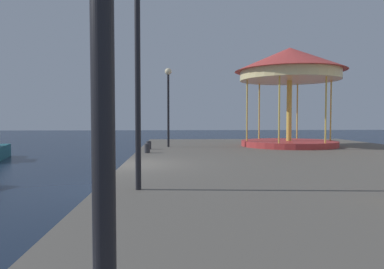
{
  "coord_description": "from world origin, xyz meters",
  "views": [
    {
      "loc": [
        1.66,
        -11.85,
        2.3
      ],
      "look_at": [
        2.52,
        3.93,
        1.6
      ],
      "focal_mm": 33.34,
      "sensor_mm": 36.0,
      "label": 1
    }
  ],
  "objects_px": {
    "lamp_post_far_end": "(168,93)",
    "bollard_north": "(149,145)",
    "carousel": "(290,73)",
    "lamp_post_mid_promenade": "(137,44)",
    "bollard_south": "(147,148)"
  },
  "relations": [
    {
      "from": "bollard_north",
      "to": "bollard_south",
      "type": "xyz_separation_m",
      "value": [
        0.06,
        -1.9,
        0.0
      ]
    },
    {
      "from": "carousel",
      "to": "bollard_south",
      "type": "relative_size",
      "value": 14.91
    },
    {
      "from": "bollard_north",
      "to": "carousel",
      "type": "bearing_deg",
      "value": 11.74
    },
    {
      "from": "carousel",
      "to": "lamp_post_far_end",
      "type": "relative_size",
      "value": 1.43
    },
    {
      "from": "bollard_south",
      "to": "lamp_post_far_end",
      "type": "bearing_deg",
      "value": 74.78
    },
    {
      "from": "bollard_south",
      "to": "lamp_post_mid_promenade",
      "type": "bearing_deg",
      "value": -87.26
    },
    {
      "from": "bollard_north",
      "to": "bollard_south",
      "type": "bearing_deg",
      "value": -88.27
    },
    {
      "from": "bollard_north",
      "to": "bollard_south",
      "type": "height_order",
      "value": "same"
    },
    {
      "from": "lamp_post_far_end",
      "to": "bollard_north",
      "type": "height_order",
      "value": "lamp_post_far_end"
    },
    {
      "from": "carousel",
      "to": "lamp_post_far_end",
      "type": "distance_m",
      "value": 6.7
    },
    {
      "from": "lamp_post_far_end",
      "to": "bollard_north",
      "type": "distance_m",
      "value": 3.16
    },
    {
      "from": "carousel",
      "to": "bollard_north",
      "type": "bearing_deg",
      "value": -168.26
    },
    {
      "from": "carousel",
      "to": "lamp_post_mid_promenade",
      "type": "xyz_separation_m",
      "value": [
        -7.11,
        -11.65,
        -0.93
      ]
    },
    {
      "from": "lamp_post_mid_promenade",
      "to": "bollard_south",
      "type": "height_order",
      "value": "lamp_post_mid_promenade"
    },
    {
      "from": "bollard_south",
      "to": "bollard_north",
      "type": "bearing_deg",
      "value": 91.73
    }
  ]
}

